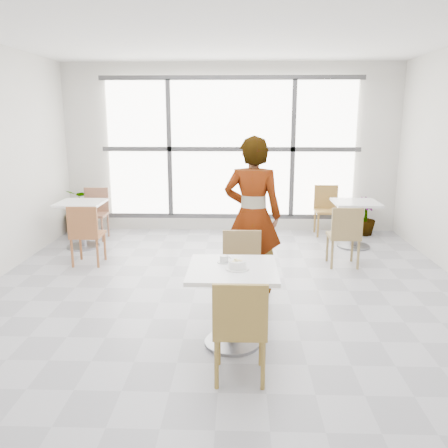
{
  "coord_description": "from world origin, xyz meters",
  "views": [
    {
      "loc": [
        0.15,
        -4.93,
        2.09
      ],
      "look_at": [
        0.0,
        -0.3,
        1.0
      ],
      "focal_mm": 37.2,
      "sensor_mm": 36.0,
      "label": 1
    }
  ],
  "objects_px": {
    "chair_near": "(240,324)",
    "bg_chair_right_near": "(345,233)",
    "plant_right": "(365,216)",
    "main_table": "(233,291)",
    "bg_table_left": "(82,218)",
    "bg_chair_right_far": "(327,206)",
    "bg_table_right": "(355,218)",
    "bg_chair_left_near": "(86,231)",
    "bg_chair_left_far": "(95,210)",
    "oatmeal_bowl": "(237,265)",
    "plant_left": "(81,211)",
    "coffee_cup": "(224,259)",
    "chair_far": "(242,266)",
    "person": "(253,216)"
  },
  "relations": [
    {
      "from": "bg_chair_left_near",
      "to": "bg_table_right",
      "type": "bearing_deg",
      "value": -164.9
    },
    {
      "from": "chair_near",
      "to": "bg_chair_right_near",
      "type": "height_order",
      "value": "same"
    },
    {
      "from": "bg_table_right",
      "to": "bg_chair_left_far",
      "type": "distance_m",
      "value": 4.36
    },
    {
      "from": "bg_table_left",
      "to": "bg_chair_right_near",
      "type": "distance_m",
      "value": 4.09
    },
    {
      "from": "main_table",
      "to": "chair_near",
      "type": "xyz_separation_m",
      "value": [
        0.07,
        -0.64,
        -0.02
      ]
    },
    {
      "from": "chair_near",
      "to": "plant_right",
      "type": "relative_size",
      "value": 1.3
    },
    {
      "from": "bg_table_right",
      "to": "bg_chair_left_near",
      "type": "relative_size",
      "value": 0.86
    },
    {
      "from": "plant_left",
      "to": "plant_right",
      "type": "height_order",
      "value": "plant_left"
    },
    {
      "from": "main_table",
      "to": "chair_far",
      "type": "bearing_deg",
      "value": 83.79
    },
    {
      "from": "chair_near",
      "to": "coffee_cup",
      "type": "height_order",
      "value": "chair_near"
    },
    {
      "from": "chair_near",
      "to": "plant_right",
      "type": "height_order",
      "value": "chair_near"
    },
    {
      "from": "main_table",
      "to": "plant_right",
      "type": "bearing_deg",
      "value": 61.07
    },
    {
      "from": "bg_chair_left_far",
      "to": "bg_chair_left_near",
      "type": "bearing_deg",
      "value": -77.85
    },
    {
      "from": "coffee_cup",
      "to": "bg_chair_right_near",
      "type": "distance_m",
      "value": 2.71
    },
    {
      "from": "bg_chair_right_near",
      "to": "plant_right",
      "type": "bearing_deg",
      "value": -112.67
    },
    {
      "from": "chair_far",
      "to": "bg_chair_left_far",
      "type": "height_order",
      "value": "same"
    },
    {
      "from": "chair_near",
      "to": "oatmeal_bowl",
      "type": "xyz_separation_m",
      "value": [
        -0.03,
        0.59,
        0.29
      ]
    },
    {
      "from": "bg_table_left",
      "to": "bg_chair_right_near",
      "type": "relative_size",
      "value": 0.86
    },
    {
      "from": "chair_far",
      "to": "person",
      "type": "xyz_separation_m",
      "value": [
        0.13,
        0.58,
        0.43
      ]
    },
    {
      "from": "coffee_cup",
      "to": "chair_near",
      "type": "bearing_deg",
      "value": -79.3
    },
    {
      "from": "chair_far",
      "to": "plant_left",
      "type": "xyz_separation_m",
      "value": [
        -2.89,
        3.35,
        -0.1
      ]
    },
    {
      "from": "person",
      "to": "bg_table_right",
      "type": "bearing_deg",
      "value": -123.42
    },
    {
      "from": "chair_near",
      "to": "bg_chair_right_near",
      "type": "xyz_separation_m",
      "value": [
        1.46,
        2.95,
        0.0
      ]
    },
    {
      "from": "oatmeal_bowl",
      "to": "bg_table_right",
      "type": "bearing_deg",
      "value": 61.11
    },
    {
      "from": "person",
      "to": "bg_table_left",
      "type": "height_order",
      "value": "person"
    },
    {
      "from": "coffee_cup",
      "to": "bg_table_left",
      "type": "bearing_deg",
      "value": 128.12
    },
    {
      "from": "bg_chair_left_near",
      "to": "plant_left",
      "type": "height_order",
      "value": "bg_chair_left_near"
    },
    {
      "from": "bg_chair_left_far",
      "to": "oatmeal_bowl",
      "type": "bearing_deg",
      "value": -57.2
    },
    {
      "from": "main_table",
      "to": "plant_right",
      "type": "relative_size",
      "value": 1.19
    },
    {
      "from": "main_table",
      "to": "bg_chair_right_far",
      "type": "xyz_separation_m",
      "value": [
        1.62,
        4.21,
        -0.02
      ]
    },
    {
      "from": "main_table",
      "to": "bg_table_right",
      "type": "bearing_deg",
      "value": 60.24
    },
    {
      "from": "bg_chair_right_far",
      "to": "plant_left",
      "type": "height_order",
      "value": "bg_chair_right_far"
    },
    {
      "from": "bg_table_right",
      "to": "bg_chair_left_near",
      "type": "height_order",
      "value": "bg_chair_left_near"
    },
    {
      "from": "bg_chair_left_far",
      "to": "bg_chair_right_far",
      "type": "distance_m",
      "value": 4.06
    },
    {
      "from": "coffee_cup",
      "to": "plant_left",
      "type": "relative_size",
      "value": 0.2
    },
    {
      "from": "chair_near",
      "to": "bg_chair_right_far",
      "type": "distance_m",
      "value": 5.08
    },
    {
      "from": "oatmeal_bowl",
      "to": "plant_left",
      "type": "xyz_separation_m",
      "value": [
        -2.84,
        4.2,
        -0.39
      ]
    },
    {
      "from": "chair_far",
      "to": "bg_table_right",
      "type": "xyz_separation_m",
      "value": [
        1.83,
        2.55,
        -0.01
      ]
    },
    {
      "from": "person",
      "to": "bg_chair_left_near",
      "type": "height_order",
      "value": "person"
    },
    {
      "from": "bg_table_left",
      "to": "bg_chair_right_far",
      "type": "xyz_separation_m",
      "value": [
        4.08,
        1.02,
        0.01
      ]
    },
    {
      "from": "main_table",
      "to": "bg_table_left",
      "type": "xyz_separation_m",
      "value": [
        -2.47,
        3.19,
        -0.04
      ]
    },
    {
      "from": "oatmeal_bowl",
      "to": "bg_table_left",
      "type": "xyz_separation_m",
      "value": [
        -2.51,
        3.23,
        -0.31
      ]
    },
    {
      "from": "bg_chair_left_near",
      "to": "bg_chair_left_far",
      "type": "height_order",
      "value": "same"
    },
    {
      "from": "oatmeal_bowl",
      "to": "bg_chair_right_near",
      "type": "bearing_deg",
      "value": 57.79
    },
    {
      "from": "bg_chair_left_near",
      "to": "plant_right",
      "type": "relative_size",
      "value": 1.3
    },
    {
      "from": "bg_chair_left_near",
      "to": "bg_chair_right_near",
      "type": "bearing_deg",
      "value": -179.35
    },
    {
      "from": "bg_table_left",
      "to": "bg_chair_right_far",
      "type": "distance_m",
      "value": 4.21
    },
    {
      "from": "bg_table_left",
      "to": "plant_right",
      "type": "relative_size",
      "value": 1.12
    },
    {
      "from": "chair_near",
      "to": "bg_chair_right_far",
      "type": "height_order",
      "value": "same"
    },
    {
      "from": "bg_chair_left_near",
      "to": "bg_chair_left_far",
      "type": "distance_m",
      "value": 1.55
    }
  ]
}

